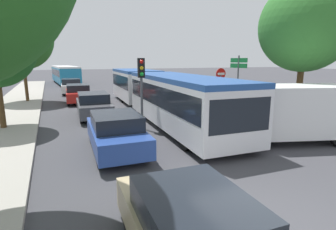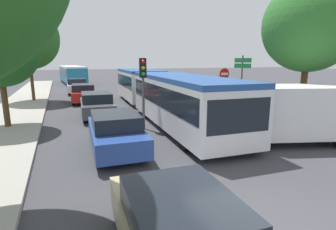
# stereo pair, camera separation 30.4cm
# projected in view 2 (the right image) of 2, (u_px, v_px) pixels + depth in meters

# --- Properties ---
(ground_plane) EXTENTS (200.00, 200.00, 0.00)m
(ground_plane) POSITION_uv_depth(u_px,v_px,m) (262.00, 223.00, 5.39)
(ground_plane) COLOR #3D3D42
(kerb_strip_left) EXTENTS (3.20, 47.00, 0.14)m
(kerb_strip_left) POSITION_uv_depth(u_px,v_px,m) (24.00, 104.00, 19.79)
(kerb_strip_left) COLOR #9E998E
(kerb_strip_left) RESTS_ON ground
(articulated_bus) EXTENTS (3.68, 17.43, 2.57)m
(articulated_bus) POSITION_uv_depth(u_px,v_px,m) (160.00, 90.00, 16.18)
(articulated_bus) COLOR silver
(articulated_bus) RESTS_ON ground
(city_bus_rear) EXTENTS (3.34, 11.78, 2.50)m
(city_bus_rear) POSITION_uv_depth(u_px,v_px,m) (72.00, 73.00, 37.88)
(city_bus_rear) COLOR teal
(city_bus_rear) RESTS_ON ground
(queued_car_blue) EXTENTS (1.98, 4.21, 1.43)m
(queued_car_blue) POSITION_uv_depth(u_px,v_px,m) (116.00, 132.00, 9.59)
(queued_car_blue) COLOR #284799
(queued_car_blue) RESTS_ON ground
(queued_car_graphite) EXTENTS (2.01, 4.28, 1.45)m
(queued_car_graphite) POSITION_uv_depth(u_px,v_px,m) (97.00, 105.00, 15.44)
(queued_car_graphite) COLOR #47474C
(queued_car_graphite) RESTS_ON ground
(queued_car_red) EXTENTS (2.01, 4.27, 1.45)m
(queued_car_red) POSITION_uv_depth(u_px,v_px,m) (83.00, 93.00, 20.88)
(queued_car_red) COLOR #B21E19
(queued_car_red) RESTS_ON ground
(queued_car_white) EXTENTS (2.09, 4.44, 1.51)m
(queued_car_white) POSITION_uv_depth(u_px,v_px,m) (77.00, 86.00, 26.57)
(queued_car_white) COLOR white
(queued_car_white) RESTS_ON ground
(white_van) EXTENTS (5.36, 3.41, 2.31)m
(white_van) POSITION_uv_depth(u_px,v_px,m) (297.00, 113.00, 10.50)
(white_van) COLOR white
(white_van) RESTS_ON ground
(traffic_light) EXTENTS (0.35, 0.38, 3.40)m
(traffic_light) POSITION_uv_depth(u_px,v_px,m) (143.00, 78.00, 12.33)
(traffic_light) COLOR #56595E
(traffic_light) RESTS_ON ground
(no_entry_sign) EXTENTS (0.70, 0.08, 2.82)m
(no_entry_sign) POSITION_uv_depth(u_px,v_px,m) (224.00, 83.00, 16.43)
(no_entry_sign) COLOR #56595E
(no_entry_sign) RESTS_ON ground
(direction_sign_post) EXTENTS (0.23, 1.40, 3.60)m
(direction_sign_post) POSITION_uv_depth(u_px,v_px,m) (242.00, 72.00, 16.70)
(direction_sign_post) COLOR #56595E
(direction_sign_post) RESTS_ON ground
(tree_left_far) EXTENTS (4.69, 4.69, 7.40)m
(tree_left_far) POSITION_uv_depth(u_px,v_px,m) (27.00, 38.00, 20.20)
(tree_left_far) COLOR #51381E
(tree_left_far) RESTS_ON ground
(tree_right_near) EXTENTS (4.44, 4.44, 7.16)m
(tree_right_near) POSITION_uv_depth(u_px,v_px,m) (310.00, 26.00, 12.62)
(tree_right_near) COLOR #51381E
(tree_right_near) RESTS_ON ground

